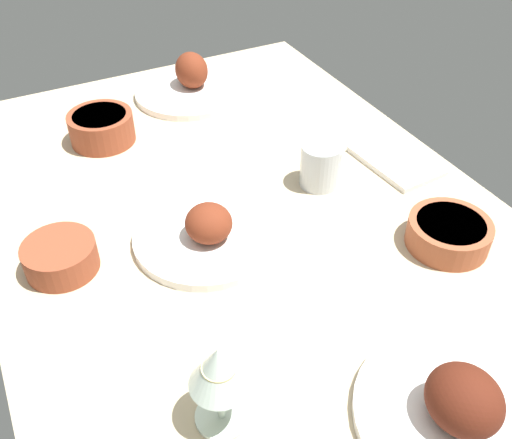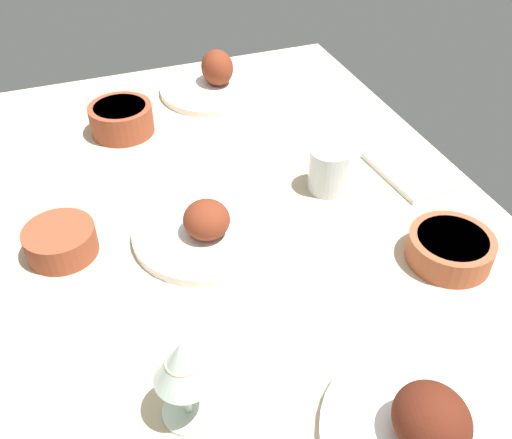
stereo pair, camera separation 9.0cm
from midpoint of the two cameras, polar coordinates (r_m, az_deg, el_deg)
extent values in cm
cube|color=#C6B28E|center=(103.46, 2.49, -1.79)|extent=(140.00, 90.00, 4.00)
cylinder|color=white|center=(100.14, -2.52, -1.34)|extent=(25.36, 25.36, 1.60)
ellipsoid|color=maroon|center=(96.52, -2.22, -0.23)|extent=(8.19, 8.00, 6.50)
cylinder|color=white|center=(144.91, -2.41, 12.78)|extent=(26.24, 26.24, 1.60)
ellipsoid|color=maroon|center=(144.36, -2.04, 14.79)|extent=(9.10, 7.70, 8.65)
cylinder|color=white|center=(79.89, 20.36, -19.77)|extent=(27.74, 27.74, 1.60)
ellipsoid|color=#511E11|center=(75.73, 20.50, -18.32)|extent=(9.92, 9.13, 8.00)
cylinder|color=brown|center=(129.46, -11.27, 9.69)|extent=(13.73, 13.73, 6.43)
cylinder|color=#4C192D|center=(128.15, -11.43, 10.74)|extent=(11.26, 11.26, 1.00)
cylinder|color=brown|center=(99.75, -16.42, -2.19)|extent=(11.91, 11.91, 5.00)
cylinder|color=brown|center=(98.47, -16.63, -1.33)|extent=(9.76, 9.76, 1.00)
cylinder|color=#A35133|center=(101.27, 21.16, -2.81)|extent=(14.05, 14.05, 4.88)
cylinder|color=#9E3314|center=(100.05, 21.42, -1.99)|extent=(11.52, 11.52, 1.00)
cylinder|color=silver|center=(78.07, -3.22, -18.61)|extent=(7.00, 7.00, 0.50)
cylinder|color=silver|center=(74.90, -3.33, -17.11)|extent=(1.00, 1.00, 7.00)
cone|color=silver|center=(69.34, -3.55, -14.06)|extent=(7.60, 7.60, 6.50)
cylinder|color=beige|center=(70.52, -3.50, -14.76)|extent=(4.18, 4.18, 2.80)
cylinder|color=silver|center=(110.29, 9.57, 4.82)|extent=(7.71, 7.71, 8.72)
cube|color=white|center=(120.38, 17.15, 4.59)|extent=(18.54, 12.80, 1.20)
camera|label=1|loc=(0.05, -87.44, 2.13)|focal=40.27mm
camera|label=2|loc=(0.05, 92.56, -2.13)|focal=40.27mm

